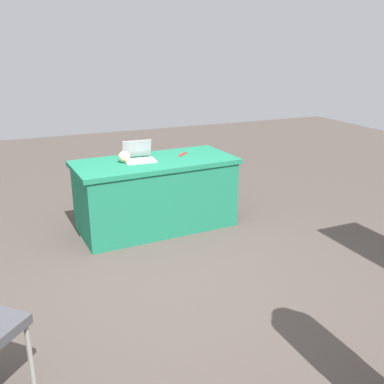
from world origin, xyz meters
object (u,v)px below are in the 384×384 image
laptop_silver (139,157)px  scissors_red (183,154)px  table_foreground (156,194)px  yarn_ball (124,157)px

laptop_silver → scissors_red: size_ratio=1.85×
table_foreground → laptop_silver: (0.16, -0.04, 0.42)m
laptop_silver → scissors_red: laptop_silver is taller
table_foreground → laptop_silver: laptop_silver is taller
scissors_red → yarn_ball: bearing=-38.7°
laptop_silver → yarn_ball: laptop_silver is taller
laptop_silver → yarn_ball: 0.17m
laptop_silver → scissors_red: (-0.53, -0.07, -0.04)m
laptop_silver → scissors_red: bearing=-169.4°
table_foreground → scissors_red: bearing=-163.4°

